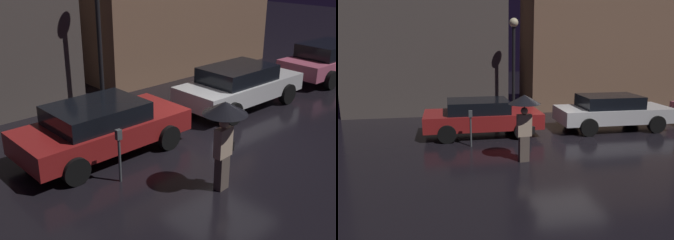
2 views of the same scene
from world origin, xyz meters
TOP-DOWN VIEW (x-y plane):
  - ground_plane at (0.00, 0.00)m, footprint 60.00×60.00m
  - building_facade_left at (-4.95, 6.50)m, footprint 7.62×3.00m
  - building_facade_right at (4.27, 6.50)m, footprint 8.41×3.00m
  - parked_car_red at (-2.79, 1.51)m, footprint 4.28×2.04m
  - parked_car_white at (2.38, 1.46)m, footprint 4.42×1.97m
  - pedestrian_with_umbrella at (-1.89, -1.58)m, footprint 0.92×0.92m
  - parking_meter at (-3.29, 0.08)m, footprint 0.12×0.10m
  - street_lamp_near at (-1.07, 4.08)m, footprint 0.40×0.40m

SIDE VIEW (x-z plane):
  - ground_plane at x=0.00m, z-range 0.00..0.00m
  - parked_car_red at x=-2.79m, z-range 0.05..1.36m
  - parked_car_white at x=2.38m, z-range 0.05..1.41m
  - parking_meter at x=-3.29m, z-range 0.15..1.36m
  - pedestrian_with_umbrella at x=-1.89m, z-range 0.52..2.46m
  - street_lamp_near at x=-1.07m, z-range 0.78..5.19m
  - building_facade_right at x=4.27m, z-range 0.00..6.02m
  - building_facade_left at x=-4.95m, z-range 0.00..8.98m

